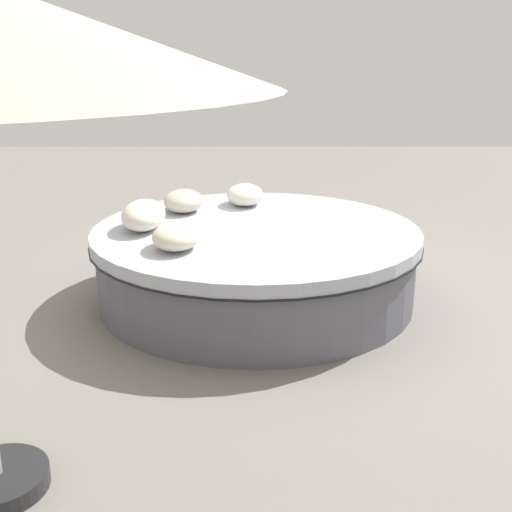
# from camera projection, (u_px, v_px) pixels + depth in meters

# --- Properties ---
(ground_plane) EXTENTS (16.00, 16.00, 0.00)m
(ground_plane) POSITION_uv_depth(u_px,v_px,m) (256.00, 297.00, 4.94)
(ground_plane) COLOR gray
(round_bed) EXTENTS (2.46, 2.46, 0.56)m
(round_bed) POSITION_uv_depth(u_px,v_px,m) (256.00, 262.00, 4.85)
(round_bed) COLOR #595966
(round_bed) RESTS_ON ground_plane
(throw_pillow_0) EXTENTS (0.42, 0.31, 0.18)m
(throw_pillow_0) POSITION_uv_depth(u_px,v_px,m) (245.00, 195.00, 5.44)
(throw_pillow_0) COLOR silver
(throw_pillow_0) RESTS_ON round_bed
(throw_pillow_1) EXTENTS (0.43, 0.32, 0.18)m
(throw_pillow_1) POSITION_uv_depth(u_px,v_px,m) (183.00, 201.00, 5.22)
(throw_pillow_1) COLOR beige
(throw_pillow_1) RESTS_ON round_bed
(throw_pillow_2) EXTENTS (0.53, 0.32, 0.21)m
(throw_pillow_2) POSITION_uv_depth(u_px,v_px,m) (144.00, 215.00, 4.70)
(throw_pillow_2) COLOR silver
(throw_pillow_2) RESTS_ON round_bed
(throw_pillow_3) EXTENTS (0.43, 0.32, 0.17)m
(throw_pillow_3) POSITION_uv_depth(u_px,v_px,m) (176.00, 236.00, 4.24)
(throw_pillow_3) COLOR beige
(throw_pillow_3) RESTS_ON round_bed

